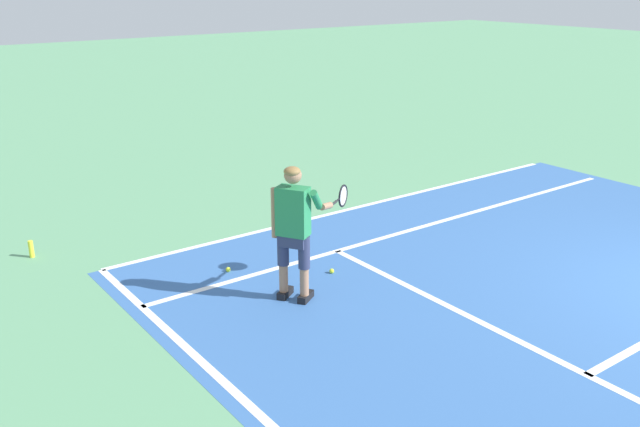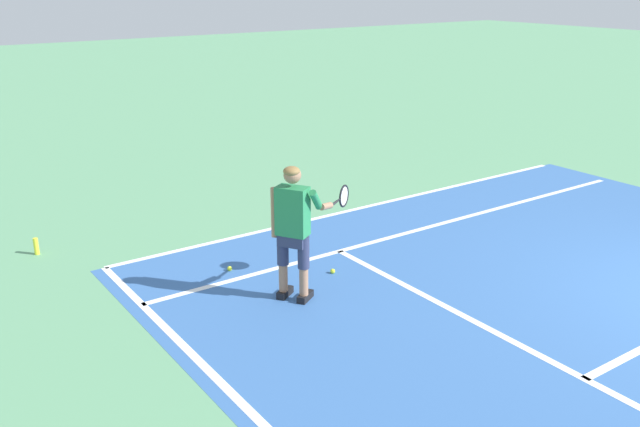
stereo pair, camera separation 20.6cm
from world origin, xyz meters
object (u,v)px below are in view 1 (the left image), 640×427
water_bottle (31,249)px  tennis_ball_near_feet (332,271)px  tennis_ball_by_baseline (228,269)px  tennis_player (295,224)px

water_bottle → tennis_ball_near_feet: bearing=46.0°
tennis_ball_near_feet → tennis_ball_by_baseline: size_ratio=1.00×
tennis_player → tennis_ball_by_baseline: size_ratio=25.95×
tennis_player → tennis_ball_near_feet: 1.31m
tennis_ball_near_feet → tennis_ball_by_baseline: 1.41m
tennis_ball_near_feet → tennis_ball_by_baseline: same height
tennis_ball_by_baseline → water_bottle: water_bottle is taller
tennis_ball_by_baseline → tennis_ball_near_feet: bearing=51.5°
tennis_player → tennis_ball_near_feet: (-0.35, 0.83, -0.96)m
tennis_player → water_bottle: 4.13m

